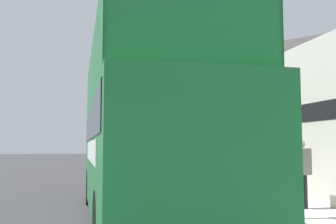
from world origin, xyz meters
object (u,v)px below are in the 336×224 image
Objects in this scene: tour_bus at (142,144)px; pedestrian_third at (301,167)px; parked_car_ahead_of_bus at (124,171)px; lamp_post_second at (160,113)px; lamp_post_nearest at (248,81)px.

tour_bus is 5.40× the size of pedestrian_third.
lamp_post_second is (1.74, 0.27, 2.72)m from parked_car_ahead_of_bus.
tour_bus is 2.22× the size of parked_car_ahead_of_bus.
lamp_post_second is at bearing 102.74° from pedestrian_third.
lamp_post_second is at bearing 89.74° from lamp_post_nearest.
tour_bus is 2.11× the size of lamp_post_second.
lamp_post_nearest reaches higher than parked_car_ahead_of_bus.
lamp_post_second reaches higher than parked_car_ahead_of_bus.
tour_bus is at bearing -105.45° from lamp_post_second.
lamp_post_second is (-1.96, 8.66, 2.14)m from pedestrian_third.
pedestrian_third is 9.13m from lamp_post_second.
lamp_post_nearest is (2.31, -1.22, 1.48)m from tour_bus.
lamp_post_nearest is at bearing -26.95° from tour_bus.
tour_bus is 8.96m from lamp_post_second.
lamp_post_nearest is 0.98× the size of lamp_post_second.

